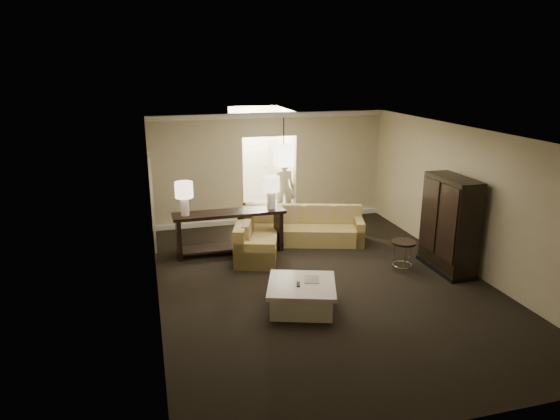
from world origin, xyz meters
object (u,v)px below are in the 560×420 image
object	(u,v)px
person	(284,185)
sectional_sofa	(287,233)
console_table	(230,228)
coffee_table	(302,295)
drink_table	(403,250)
armoire	(449,226)

from	to	relation	value
person	sectional_sofa	bearing A→B (deg)	90.77
console_table	person	distance (m)	2.97
sectional_sofa	coffee_table	size ratio (longest dim) A/B	2.32
sectional_sofa	console_table	world-z (taller)	console_table
console_table	person	xyz separation A→B (m)	(1.85, 2.30, 0.31)
console_table	drink_table	size ratio (longest dim) A/B	3.97
coffee_table	armoire	xyz separation A→B (m)	(3.27, 0.81, 0.68)
coffee_table	armoire	size ratio (longest dim) A/B	0.74
coffee_table	drink_table	bearing A→B (deg)	22.47
coffee_table	console_table	distance (m)	2.97
sectional_sofa	drink_table	xyz separation A→B (m)	(1.85, -1.87, 0.10)
sectional_sofa	armoire	size ratio (longest dim) A/B	1.73
coffee_table	armoire	distance (m)	3.44
armoire	sectional_sofa	bearing A→B (deg)	142.58
armoire	drink_table	bearing A→B (deg)	167.06
sectional_sofa	drink_table	distance (m)	2.63
coffee_table	drink_table	distance (m)	2.63
sectional_sofa	coffee_table	bearing A→B (deg)	-84.41
sectional_sofa	drink_table	bearing A→B (deg)	-28.34
armoire	drink_table	xyz separation A→B (m)	(-0.85, 0.19, -0.47)
sectional_sofa	drink_table	world-z (taller)	sectional_sofa
coffee_table	drink_table	xyz separation A→B (m)	(2.43, 1.00, 0.20)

